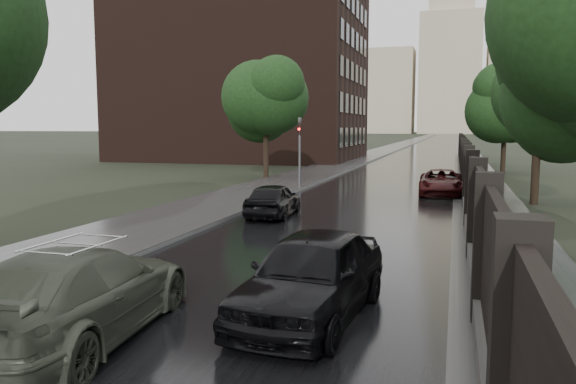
{
  "coord_description": "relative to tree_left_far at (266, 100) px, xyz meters",
  "views": [
    {
      "loc": [
        4.03,
        -5.19,
        3.47
      ],
      "look_at": [
        -0.83,
        11.08,
        1.5
      ],
      "focal_mm": 35.0,
      "sensor_mm": 36.0,
      "label": 1
    }
  ],
  "objects": [
    {
      "name": "stalinist_tower",
      "position": [
        8.0,
        270.0,
        33.14
      ],
      "size": [
        92.0,
        30.0,
        159.0
      ],
      "color": "tan",
      "rests_on": "ground"
    },
    {
      "name": "tree_right_b",
      "position": [
        15.5,
        -8.0,
        -0.29
      ],
      "size": [
        4.08,
        4.08,
        7.01
      ],
      "color": "black",
      "rests_on": "ground"
    },
    {
      "name": "car_right_far",
      "position": [
        11.4,
        -5.7,
        -4.58
      ],
      "size": [
        2.38,
        4.84,
        1.32
      ],
      "primitive_type": "imported",
      "rotation": [
        0.0,
        0.0,
        0.04
      ],
      "color": "black",
      "rests_on": "ground"
    },
    {
      "name": "tree_left_far",
      "position": [
        0.0,
        0.0,
        0.0
      ],
      "size": [
        4.25,
        4.25,
        7.39
      ],
      "color": "black",
      "rests_on": "ground"
    },
    {
      "name": "road",
      "position": [
        8.0,
        160.0,
        -5.23
      ],
      "size": [
        8.0,
        420.0,
        0.02
      ],
      "primitive_type": "cube",
      "color": "black",
      "rests_on": "ground"
    },
    {
      "name": "fence_right",
      "position": [
        12.6,
        2.01,
        -4.23
      ],
      "size": [
        0.45,
        75.72,
        2.7
      ],
      "color": "#383533",
      "rests_on": "ground"
    },
    {
      "name": "volga_sedan",
      "position": [
        6.2,
        -27.68,
        -4.46
      ],
      "size": [
        2.78,
        5.58,
        1.56
      ],
      "primitive_type": "imported",
      "rotation": [
        0.0,
        0.0,
        3.26
      ],
      "color": "#3C4134",
      "rests_on": "ground"
    },
    {
      "name": "hatchback_left",
      "position": [
        5.32,
        -14.69,
        -4.58
      ],
      "size": [
        1.79,
        3.99,
        1.33
      ],
      "primitive_type": "imported",
      "rotation": [
        0.0,
        0.0,
        3.2
      ],
      "color": "black",
      "rests_on": "ground"
    },
    {
      "name": "tree_right_c",
      "position": [
        15.5,
        10.0,
        -0.29
      ],
      "size": [
        4.08,
        4.08,
        7.01
      ],
      "color": "black",
      "rests_on": "ground"
    },
    {
      "name": "sidewalk_left",
      "position": [
        2.0,
        160.0,
        -5.16
      ],
      "size": [
        4.0,
        420.0,
        0.16
      ],
      "primitive_type": "cube",
      "color": "#2D2D2D",
      "rests_on": "ground"
    },
    {
      "name": "traffic_light",
      "position": [
        3.7,
        -5.01,
        -2.84
      ],
      "size": [
        0.16,
        0.32,
        4.0
      ],
      "color": "#59595E",
      "rests_on": "ground"
    },
    {
      "name": "verge_right",
      "position": [
        13.5,
        160.0,
        -5.2
      ],
      "size": [
        3.0,
        420.0,
        0.08
      ],
      "primitive_type": "cube",
      "color": "#2D2D2D",
      "rests_on": "ground"
    },
    {
      "name": "brick_building",
      "position": [
        -10.0,
        22.0,
        4.76
      ],
      "size": [
        24.0,
        18.0,
        20.0
      ],
      "primitive_type": "cube",
      "color": "black",
      "rests_on": "ground"
    },
    {
      "name": "car_right_near",
      "position": [
        9.6,
        -25.55,
        -4.44
      ],
      "size": [
        2.3,
        4.85,
        1.6
      ],
      "primitive_type": "imported",
      "rotation": [
        0.0,
        0.0,
        -0.09
      ],
      "color": "black",
      "rests_on": "ground"
    }
  ]
}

